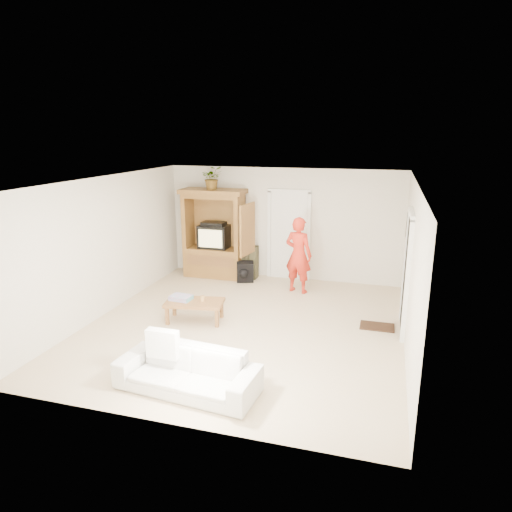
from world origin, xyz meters
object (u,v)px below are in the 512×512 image
Objects in this scene: armoire at (215,239)px; coffee_table at (195,304)px; man at (298,255)px; sofa at (187,371)px.

armoire is 1.87× the size of coffee_table.
armoire is 2.85m from coffee_table.
man is at bearing -15.53° from armoire.
coffee_table is at bearing -76.97° from armoire.
sofa is at bearing 96.36° from man.
armoire is 5.17m from sofa.
man is 4.40m from sofa.
coffee_table is (-0.85, 2.19, 0.06)m from sofa.
sofa is (-0.66, -4.32, -0.55)m from man.
man is (2.14, -0.59, -0.08)m from armoire.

